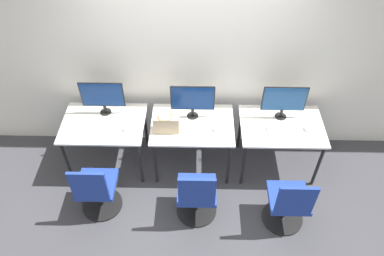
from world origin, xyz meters
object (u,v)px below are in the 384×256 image
Objects in this scene: office_chair_center at (197,197)px; keyboard_center at (192,128)px; monitor_center at (193,100)px; keyboard_right at (284,130)px; mouse_right at (307,129)px; monitor_right at (284,100)px; handbag at (166,123)px; mouse_left at (125,128)px; mouse_center at (215,129)px; office_chair_right at (288,205)px; office_chair_left at (97,191)px; monitor_left at (102,96)px; keyboard_left at (101,129)px.

keyboard_center is at bearing 95.21° from office_chair_center.
monitor_center is 1.35× the size of keyboard_right.
monitor_center is 5.87× the size of mouse_right.
handbag is (-1.39, -0.26, -0.15)m from monitor_right.
keyboard_right is (1.90, 0.01, -0.01)m from mouse_left.
mouse_center is 1.10m from mouse_right.
office_chair_right reaches higher than mouse_left.
handbag is at bearing 38.99° from office_chair_left.
monitor_center is (1.09, 0.89, 0.64)m from office_chair_left.
keyboard_center is at bearing -179.57° from mouse_right.
handbag is (0.79, 0.64, 0.49)m from office_chair_left.
office_chair_right is at bearing -108.95° from mouse_right.
mouse_right is at bearing 1.24° from handbag.
keyboard_right is at bearing 34.38° from office_chair_center.
handbag reaches higher than office_chair_center.
handbag is (-1.39, 0.78, 0.49)m from office_chair_right.
monitor_right is 1.43m from handbag.
mouse_right is at bearing 1.04° from mouse_center.
monitor_left is 1.00× the size of monitor_center.
monitor_center is (1.09, -0.05, 0.00)m from monitor_left.
mouse_center is at bearing 0.84° from mouse_left.
monitor_right is at bearing 90.00° from keyboard_right.
monitor_left is at bearing 179.03° from monitor_right.
monitor_center is at bearing 136.59° from office_chair_right.
keyboard_center is at bearing 1.77° from keyboard_left.
monitor_left is 0.59× the size of office_chair_center.
office_chair_center is (-0.20, -0.71, -0.39)m from mouse_center.
monitor_center is at bearing 13.46° from keyboard_left.
monitor_left is 5.87× the size of mouse_right.
office_chair_right is (0.82, -0.79, -0.39)m from mouse_center.
handbag is at bearing 0.56° from keyboard_left.
mouse_left is 1.18m from office_chair_center.
monitor_right is at bearing 22.40° from office_chair_left.
keyboard_right is 0.28m from mouse_right.
handbag is (-1.67, -0.04, 0.10)m from mouse_right.
keyboard_left is at bearing -179.48° from keyboard_right.
monitor_right reaches higher than office_chair_center.
monitor_center is 0.59× the size of office_chair_right.
monitor_right reaches higher than keyboard_left.
office_chair_right is at bearing -43.41° from monitor_center.
keyboard_left is 0.74× the size of monitor_center.
office_chair_left reaches higher than mouse_center.
mouse_center is 0.58m from handbag.
monitor_center is at bearing 167.52° from keyboard_right.
monitor_right reaches higher than office_chair_right.
office_chair_left is 2.31m from keyboard_right.
keyboard_left is 1.15m from monitor_center.
mouse_center is at bearing -2.05° from keyboard_center.
monitor_right is at bearing 7.05° from keyboard_left.
keyboard_center is at bearing 1.80° from mouse_left.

